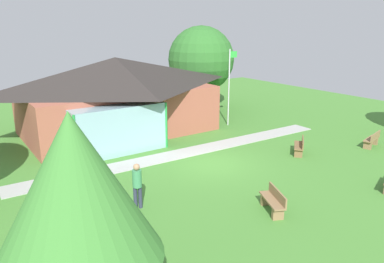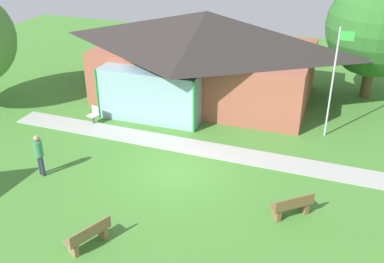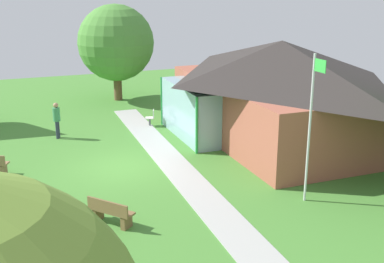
{
  "view_description": "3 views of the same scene",
  "coord_description": "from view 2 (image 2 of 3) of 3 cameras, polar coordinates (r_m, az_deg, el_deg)",
  "views": [
    {
      "loc": [
        -10.33,
        -13.23,
        6.52
      ],
      "look_at": [
        -0.19,
        1.4,
        1.33
      ],
      "focal_mm": 34.37,
      "sensor_mm": 36.0,
      "label": 1
    },
    {
      "loc": [
        5.48,
        -14.4,
        9.64
      ],
      "look_at": [
        0.04,
        1.51,
        1.03
      ],
      "focal_mm": 42.29,
      "sensor_mm": 36.0,
      "label": 2
    },
    {
      "loc": [
        18.1,
        -4.0,
        7.07
      ],
      "look_at": [
        0.1,
        2.92,
        1.23
      ],
      "focal_mm": 45.4,
      "sensor_mm": 36.0,
      "label": 3
    }
  ],
  "objects": [
    {
      "name": "ground_plane",
      "position": [
        18.17,
        -1.66,
        -4.95
      ],
      "size": [
        44.0,
        44.0,
        0.0
      ],
      "primitive_type": "plane",
      "color": "#478433"
    },
    {
      "name": "pavilion",
      "position": [
        24.31,
        1.57,
        9.75
      ],
      "size": [
        11.99,
        8.43,
        4.63
      ],
      "color": "#A35642",
      "rests_on": "ground_plane"
    },
    {
      "name": "footpath",
      "position": [
        19.79,
        0.36,
        -2.0
      ],
      "size": [
        18.12,
        1.74,
        0.03
      ],
      "primitive_type": "cube",
      "rotation": [
        0.0,
        0.0,
        -0.02
      ],
      "color": "#ADADA8",
      "rests_on": "ground_plane"
    },
    {
      "name": "flagpole",
      "position": [
        20.62,
        17.46,
        6.43
      ],
      "size": [
        0.64,
        0.08,
        5.02
      ],
      "color": "silver",
      "rests_on": "ground_plane"
    },
    {
      "name": "bench_front_center",
      "position": [
        14.69,
        -12.91,
        -12.69
      ],
      "size": [
        1.02,
        1.55,
        0.84
      ],
      "rotation": [
        0.0,
        0.0,
        1.14
      ],
      "color": "olive",
      "rests_on": "ground_plane"
    },
    {
      "name": "bench_mid_right",
      "position": [
        15.89,
        12.48,
        -9.2
      ],
      "size": [
        1.43,
        1.3,
        0.84
      ],
      "rotation": [
        0.0,
        0.0,
        0.7
      ],
      "color": "brown",
      "rests_on": "ground_plane"
    },
    {
      "name": "patio_chair_west",
      "position": [
        22.29,
        -12.28,
        2.0
      ],
      "size": [
        0.55,
        0.55,
        0.86
      ],
      "rotation": [
        0.0,
        0.0,
        2.83
      ],
      "color": "beige",
      "rests_on": "ground_plane"
    },
    {
      "name": "visitor_strolling_lawn",
      "position": [
        18.36,
        -18.76,
        -2.49
      ],
      "size": [
        0.34,
        0.34,
        1.74
      ],
      "rotation": [
        0.0,
        0.0,
        5.89
      ],
      "color": "#2D3347",
      "rests_on": "ground_plane"
    },
    {
      "name": "tree_behind_pavilion_right",
      "position": [
        25.62,
        22.32,
        12.12
      ],
      "size": [
        5.19,
        5.19,
        6.48
      ],
      "color": "brown",
      "rests_on": "ground_plane"
    }
  ]
}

